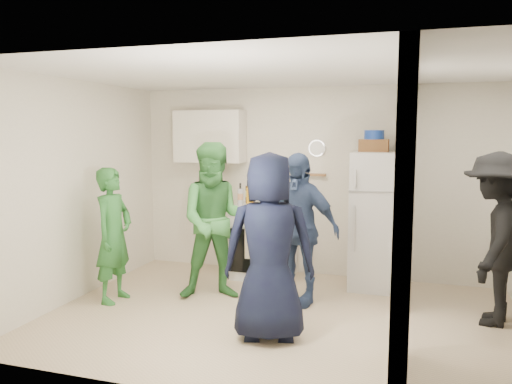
% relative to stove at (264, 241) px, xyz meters
% --- Properties ---
extents(floor, '(4.80, 4.80, 0.00)m').
position_rel_stove_xyz_m(floor, '(0.59, -1.37, -0.48)').
color(floor, '#C6B18C').
rests_on(floor, ground).
extents(wall_back, '(4.80, 0.00, 4.80)m').
position_rel_stove_xyz_m(wall_back, '(0.59, 0.33, 0.77)').
color(wall_back, silver).
rests_on(wall_back, floor).
extents(wall_front, '(4.80, 0.00, 4.80)m').
position_rel_stove_xyz_m(wall_front, '(0.59, -3.07, 0.77)').
color(wall_front, silver).
rests_on(wall_front, floor).
extents(wall_left, '(0.00, 3.40, 3.40)m').
position_rel_stove_xyz_m(wall_left, '(-1.81, -1.37, 0.77)').
color(wall_left, silver).
rests_on(wall_left, floor).
extents(ceiling, '(4.80, 4.80, 0.00)m').
position_rel_stove_xyz_m(ceiling, '(0.59, -1.37, 2.02)').
color(ceiling, white).
rests_on(ceiling, wall_back).
extents(partition_pier_back, '(0.12, 1.20, 2.50)m').
position_rel_stove_xyz_m(partition_pier_back, '(1.79, -0.27, 0.77)').
color(partition_pier_back, silver).
rests_on(partition_pier_back, floor).
extents(partition_pier_front, '(0.12, 1.20, 2.50)m').
position_rel_stove_xyz_m(partition_pier_front, '(1.79, -2.47, 0.77)').
color(partition_pier_front, silver).
rests_on(partition_pier_front, floor).
extents(partition_header, '(0.12, 1.00, 0.40)m').
position_rel_stove_xyz_m(partition_header, '(1.79, -1.37, 1.82)').
color(partition_header, silver).
rests_on(partition_header, partition_pier_back).
extents(stove, '(0.80, 0.67, 0.95)m').
position_rel_stove_xyz_m(stove, '(0.00, 0.00, 0.00)').
color(stove, white).
rests_on(stove, floor).
extents(upper_cabinet, '(0.95, 0.34, 0.70)m').
position_rel_stove_xyz_m(upper_cabinet, '(-0.81, 0.15, 1.37)').
color(upper_cabinet, silver).
rests_on(upper_cabinet, wall_back).
extents(fridge, '(0.69, 0.67, 1.67)m').
position_rel_stove_xyz_m(fridge, '(1.49, -0.03, 0.36)').
color(fridge, silver).
rests_on(fridge, floor).
extents(wicker_basket, '(0.35, 0.25, 0.15)m').
position_rel_stove_xyz_m(wicker_basket, '(1.39, 0.02, 1.27)').
color(wicker_basket, brown).
rests_on(wicker_basket, fridge).
extents(blue_bowl, '(0.24, 0.24, 0.11)m').
position_rel_stove_xyz_m(blue_bowl, '(1.39, 0.02, 1.40)').
color(blue_bowl, navy).
rests_on(blue_bowl, wicker_basket).
extents(yellow_cup_stack_top, '(0.09, 0.09, 0.25)m').
position_rel_stove_xyz_m(yellow_cup_stack_top, '(1.71, -0.13, 1.32)').
color(yellow_cup_stack_top, yellow).
rests_on(yellow_cup_stack_top, fridge).
extents(wall_clock, '(0.22, 0.02, 0.22)m').
position_rel_stove_xyz_m(wall_clock, '(0.64, 0.31, 1.22)').
color(wall_clock, white).
rests_on(wall_clock, wall_back).
extents(spice_shelf, '(0.35, 0.08, 0.03)m').
position_rel_stove_xyz_m(spice_shelf, '(0.59, 0.28, 0.87)').
color(spice_shelf, olive).
rests_on(spice_shelf, wall_back).
extents(yellow_cup_stack_stove, '(0.09, 0.09, 0.25)m').
position_rel_stove_xyz_m(yellow_cup_stack_stove, '(-0.12, -0.22, 0.60)').
color(yellow_cup_stack_stove, '#F6AA14').
rests_on(yellow_cup_stack_stove, stove).
extents(red_cup, '(0.09, 0.09, 0.12)m').
position_rel_stove_xyz_m(red_cup, '(0.22, -0.20, 0.54)').
color(red_cup, '#AB0B19').
rests_on(red_cup, stove).
extents(person_green_left, '(0.38, 0.56, 1.52)m').
position_rel_stove_xyz_m(person_green_left, '(-1.35, -1.42, 0.28)').
color(person_green_left, '#2B6C2F').
rests_on(person_green_left, floor).
extents(person_green_center, '(1.07, 0.96, 1.80)m').
position_rel_stove_xyz_m(person_green_center, '(-0.28, -0.98, 0.42)').
color(person_green_center, '#408A3C').
rests_on(person_green_center, floor).
extents(person_denim, '(1.06, 0.63, 1.69)m').
position_rel_stove_xyz_m(person_denim, '(0.64, -0.86, 0.37)').
color(person_denim, '#364C77').
rests_on(person_denim, floor).
extents(person_navy, '(0.96, 0.75, 1.74)m').
position_rel_stove_xyz_m(person_navy, '(0.61, -1.91, 0.39)').
color(person_navy, black).
rests_on(person_navy, floor).
extents(person_nook, '(0.90, 1.24, 1.72)m').
position_rel_stove_xyz_m(person_nook, '(2.65, -0.88, 0.38)').
color(person_nook, black).
rests_on(person_nook, floor).
extents(bottle_a, '(0.06, 0.06, 0.31)m').
position_rel_stove_xyz_m(bottle_a, '(-0.27, 0.14, 0.63)').
color(bottle_a, brown).
rests_on(bottle_a, stove).
extents(bottle_b, '(0.08, 0.08, 0.25)m').
position_rel_stove_xyz_m(bottle_b, '(-0.16, -0.07, 0.60)').
color(bottle_b, '#1A4F1B').
rests_on(bottle_b, stove).
extents(bottle_c, '(0.06, 0.06, 0.28)m').
position_rel_stove_xyz_m(bottle_c, '(-0.09, 0.15, 0.62)').
color(bottle_c, silver).
rests_on(bottle_c, stove).
extents(bottle_d, '(0.06, 0.06, 0.26)m').
position_rel_stove_xyz_m(bottle_d, '(0.01, -0.05, 0.61)').
color(bottle_d, brown).
rests_on(bottle_d, stove).
extents(bottle_e, '(0.08, 0.08, 0.30)m').
position_rel_stove_xyz_m(bottle_e, '(0.09, 0.17, 0.63)').
color(bottle_e, '#A7B3B9').
rests_on(bottle_e, stove).
extents(bottle_f, '(0.06, 0.06, 0.30)m').
position_rel_stove_xyz_m(bottle_f, '(0.17, 0.02, 0.63)').
color(bottle_f, '#133521').
rests_on(bottle_f, stove).
extents(bottle_g, '(0.07, 0.07, 0.31)m').
position_rel_stove_xyz_m(bottle_g, '(0.24, 0.14, 0.63)').
color(bottle_g, olive).
rests_on(bottle_g, stove).
extents(bottle_h, '(0.07, 0.07, 0.30)m').
position_rel_stove_xyz_m(bottle_h, '(-0.29, -0.11, 0.63)').
color(bottle_h, silver).
rests_on(bottle_h, stove).
extents(bottle_i, '(0.07, 0.07, 0.25)m').
position_rel_stove_xyz_m(bottle_i, '(0.04, 0.09, 0.60)').
color(bottle_i, '#572E0E').
rests_on(bottle_i, stove).
extents(bottle_j, '(0.08, 0.08, 0.26)m').
position_rel_stove_xyz_m(bottle_j, '(0.29, -0.12, 0.61)').
color(bottle_j, '#1C5423').
rests_on(bottle_j, stove).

